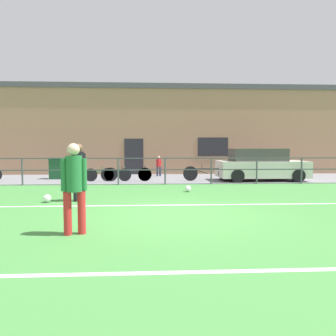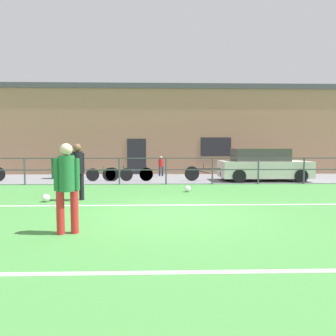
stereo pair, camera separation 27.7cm
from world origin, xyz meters
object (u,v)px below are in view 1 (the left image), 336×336
at_px(soccer_ball_spare, 188,189).
at_px(trash_bin_0, 57,168).
at_px(player_goalkeeper, 79,169).
at_px(bicycle_parked_1, 126,174).
at_px(bicycle_parked_2, 108,175).
at_px(bicycle_parked_4, 208,173).
at_px(spectator_child, 159,165).
at_px(player_striker, 74,183).
at_px(soccer_ball_match, 47,198).
at_px(parked_car_red, 260,165).
at_px(bicycle_parked_3, 128,174).

relative_size(soccer_ball_spare, trash_bin_0, 0.21).
xyz_separation_m(player_goalkeeper, bicycle_parked_1, (0.94, 5.20, -0.62)).
xyz_separation_m(bicycle_parked_2, bicycle_parked_4, (4.69, -0.00, 0.04)).
xyz_separation_m(spectator_child, bicycle_parked_1, (-1.58, -2.51, -0.30)).
relative_size(player_goalkeeper, bicycle_parked_4, 0.72).
bearing_deg(player_striker, spectator_child, 65.62).
distance_m(spectator_child, bicycle_parked_1, 2.99).
bearing_deg(spectator_child, bicycle_parked_1, 38.65).
bearing_deg(soccer_ball_match, trash_bin_0, 104.40).
bearing_deg(player_goalkeeper, player_striker, -128.29).
relative_size(soccer_ball_match, bicycle_parked_4, 0.10).
bearing_deg(spectator_child, bicycle_parked_4, 112.85).
relative_size(parked_car_red, bicycle_parked_1, 1.75).
xyz_separation_m(bicycle_parked_4, trash_bin_0, (-7.39, 1.29, 0.18)).
xyz_separation_m(player_goalkeeper, trash_bin_0, (-2.59, 6.49, -0.41)).
relative_size(soccer_ball_spare, spectator_child, 0.20).
bearing_deg(trash_bin_0, bicycle_parked_4, -9.91).
xyz_separation_m(player_goalkeeper, soccer_ball_spare, (3.44, 1.71, -0.85)).
distance_m(bicycle_parked_3, trash_bin_0, 3.85).
bearing_deg(bicycle_parked_2, player_goalkeeper, -91.16).
relative_size(soccer_ball_match, parked_car_red, 0.06).
relative_size(bicycle_parked_1, bicycle_parked_3, 1.06).
relative_size(parked_car_red, bicycle_parked_2, 1.89).
relative_size(player_goalkeeper, spectator_child, 1.53).
xyz_separation_m(bicycle_parked_2, bicycle_parked_3, (0.92, 0.00, 0.02)).
bearing_deg(soccer_ball_match, bicycle_parked_4, 43.72).
height_order(spectator_child, bicycle_parked_4, spectator_child).
bearing_deg(spectator_child, player_striker, 61.92).
xyz_separation_m(parked_car_red, bicycle_parked_1, (-6.36, -0.00, -0.40)).
xyz_separation_m(player_striker, bicycle_parked_2, (-0.64, 8.81, -0.60)).
bearing_deg(bicycle_parked_4, player_goalkeeper, -132.68).
bearing_deg(soccer_ball_spare, player_goalkeeper, -153.58).
distance_m(soccer_ball_spare, bicycle_parked_2, 4.83).
xyz_separation_m(player_goalkeeper, bicycle_parked_3, (1.03, 5.20, -0.61)).
xyz_separation_m(soccer_ball_spare, parked_car_red, (3.86, 3.49, 0.63)).
distance_m(soccer_ball_match, trash_bin_0, 6.94).
height_order(player_goalkeeper, player_striker, player_goalkeeper).
bearing_deg(soccer_ball_spare, bicycle_parked_3, 124.72).
bearing_deg(player_goalkeeper, trash_bin_0, 61.86).
bearing_deg(player_striker, bicycle_parked_1, 73.27).
height_order(soccer_ball_match, bicycle_parked_2, bicycle_parked_2).
height_order(soccer_ball_match, bicycle_parked_4, bicycle_parked_4).
bearing_deg(player_goalkeeper, bicycle_parked_3, 28.86).
distance_m(parked_car_red, bicycle_parked_3, 6.29).
relative_size(player_striker, bicycle_parked_4, 0.70).
distance_m(soccer_ball_spare, bicycle_parked_3, 4.25).
bearing_deg(bicycle_parked_3, soccer_ball_spare, -55.28).
distance_m(player_goalkeeper, bicycle_parked_2, 5.23).
bearing_deg(bicycle_parked_1, parked_car_red, 0.02).
bearing_deg(soccer_ball_match, bicycle_parked_3, 70.65).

